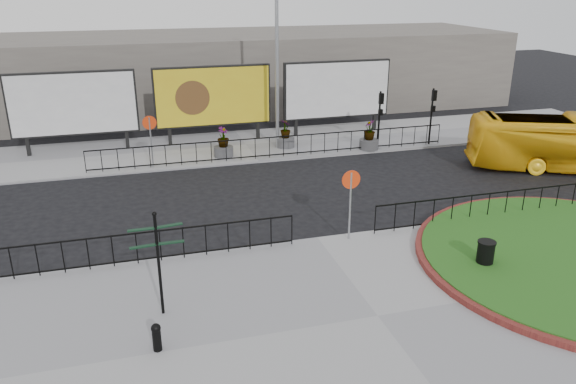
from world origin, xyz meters
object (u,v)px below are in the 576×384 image
object	(u,v)px
bollard	(157,336)
planter_a	(223,146)
fingerpost_sign	(158,253)
bus	(574,143)
lamp_post	(277,56)
billboard_mid	(213,97)
planter_c	(369,138)
litter_bin	(485,255)
planter_b	(285,137)

from	to	relation	value
bollard	planter_a	size ratio (longest dim) A/B	0.48
fingerpost_sign	bus	xyz separation A→B (m)	(19.36, 7.31, -0.58)
lamp_post	billboard_mid	bearing A→B (deg)	146.75
billboard_mid	planter_c	bearing A→B (deg)	-25.47
bollard	bus	distance (m)	21.54
lamp_post	bollard	distance (m)	17.97
litter_bin	lamp_post	bearing A→B (deg)	100.58
bus	bollard	bearing A→B (deg)	136.93
litter_bin	planter_a	bearing A→B (deg)	112.65
fingerpost_sign	planter_c	distance (m)	17.15
billboard_mid	planter_a	xyz separation A→B (m)	(-0.00, -2.77, -1.92)
planter_b	planter_c	world-z (taller)	planter_c
billboard_mid	bollard	distance (m)	18.47
lamp_post	planter_a	size ratio (longest dim) A/B	6.13
lamp_post	fingerpost_sign	distance (m)	16.18
litter_bin	bus	world-z (taller)	bus
fingerpost_sign	bollard	bearing A→B (deg)	-98.68
billboard_mid	bus	distance (m)	17.88
planter_b	litter_bin	bearing A→B (deg)	-81.05
litter_bin	planter_c	size ratio (longest dim) A/B	0.59
lamp_post	bus	distance (m)	14.67
fingerpost_sign	planter_a	distance (m)	14.12
bus	planter_a	xyz separation A→B (m)	(-15.41, 6.20, -0.63)
bollard	bus	bearing A→B (deg)	24.42
planter_c	billboard_mid	bearing A→B (deg)	154.53
litter_bin	planter_b	bearing A→B (deg)	98.95
planter_a	billboard_mid	bearing A→B (deg)	90.00
fingerpost_sign	litter_bin	world-z (taller)	fingerpost_sign
billboard_mid	planter_a	distance (m)	3.37
bollard	planter_a	xyz separation A→B (m)	(4.19, 15.10, 0.16)
lamp_post	litter_bin	world-z (taller)	lamp_post
planter_a	planter_c	bearing A→B (deg)	-6.08
lamp_post	planter_b	bearing A→B (deg)	0.00
litter_bin	billboard_mid	bearing A→B (deg)	109.14
billboard_mid	lamp_post	size ratio (longest dim) A/B	0.67
lamp_post	bollard	world-z (taller)	lamp_post
planter_b	planter_c	distance (m)	4.37
fingerpost_sign	planter_b	distance (m)	16.15
planter_b	planter_c	xyz separation A→B (m)	(4.07, -1.60, 0.05)
bus	planter_b	bearing A→B (deg)	82.21
lamp_post	planter_c	xyz separation A→B (m)	(4.49, -1.60, -4.13)
billboard_mid	litter_bin	xyz separation A→B (m)	(5.72, -16.47, -2.02)
litter_bin	planter_c	world-z (taller)	planter_c
bus	planter_c	size ratio (longest dim) A/B	6.05
fingerpost_sign	bus	size ratio (longest dim) A/B	0.31
litter_bin	planter_b	world-z (taller)	planter_b
bollard	planter_b	distance (m)	17.63
bollard	litter_bin	size ratio (longest dim) A/B	0.80
litter_bin	planter_c	distance (m)	13.02
bollard	planter_a	world-z (taller)	planter_a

